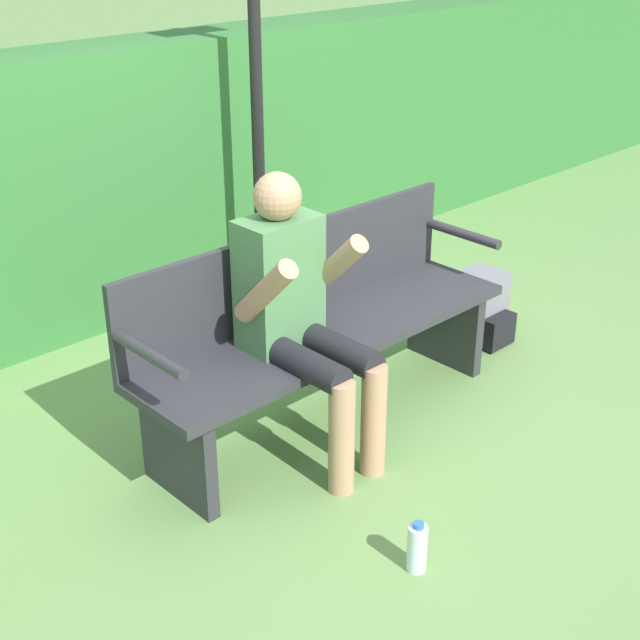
{
  "coord_description": "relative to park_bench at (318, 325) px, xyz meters",
  "views": [
    {
      "loc": [
        -2.55,
        -2.63,
        2.31
      ],
      "look_at": [
        -0.15,
        -0.1,
        0.62
      ],
      "focal_mm": 50.0,
      "sensor_mm": 36.0,
      "label": 1
    }
  ],
  "objects": [
    {
      "name": "ground_plane",
      "position": [
        0.0,
        -0.07,
        -0.48
      ],
      "size": [
        40.0,
        40.0,
        0.0
      ],
      "primitive_type": "plane",
      "color": "#668E4C"
    },
    {
      "name": "hedge_back",
      "position": [
        0.0,
        1.75,
        0.29
      ],
      "size": [
        12.0,
        0.51,
        1.55
      ],
      "color": "#337033",
      "rests_on": "ground"
    },
    {
      "name": "park_bench",
      "position": [
        0.0,
        0.0,
        0.0
      ],
      "size": [
        1.97,
        0.51,
        0.92
      ],
      "color": "#2D2D33",
      "rests_on": "ground"
    },
    {
      "name": "person_seated",
      "position": [
        -0.25,
        -0.14,
        0.22
      ],
      "size": [
        0.48,
        0.65,
        1.27
      ],
      "color": "#4C7F4C",
      "rests_on": "ground"
    },
    {
      "name": "backpack",
      "position": [
        1.21,
        -0.04,
        -0.3
      ],
      "size": [
        0.28,
        0.31,
        0.4
      ],
      "color": "slate",
      "rests_on": "ground"
    },
    {
      "name": "water_bottle",
      "position": [
        -0.49,
        -1.05,
        -0.38
      ],
      "size": [
        0.08,
        0.08,
        0.22
      ],
      "color": "silver",
      "rests_on": "ground"
    },
    {
      "name": "signpost",
      "position": [
        0.65,
        1.18,
        0.85
      ],
      "size": [
        0.46,
        0.09,
        2.34
      ],
      "color": "black",
      "rests_on": "ground"
    }
  ]
}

